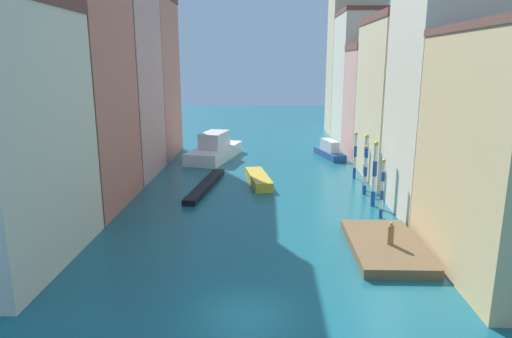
{
  "coord_description": "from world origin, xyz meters",
  "views": [
    {
      "loc": [
        0.87,
        -18.07,
        11.15
      ],
      "look_at": [
        -0.24,
        22.4,
        1.5
      ],
      "focal_mm": 31.48,
      "sensor_mm": 36.0,
      "label": 1
    }
  ],
  "objects_px": {
    "mooring_pole_0": "(382,188)",
    "mooring_pole_4": "(355,155)",
    "vaporetto_white": "(215,149)",
    "motorboat_1": "(258,179)",
    "person_on_dock": "(391,234)",
    "motorboat_0": "(329,151)",
    "mooring_pole_1": "(375,173)",
    "mooring_pole_2": "(366,170)",
    "mooring_pole_3": "(366,162)",
    "gondola_black": "(206,185)",
    "waterfront_dock": "(385,246)"
  },
  "relations": [
    {
      "from": "mooring_pole_1",
      "to": "mooring_pole_2",
      "type": "height_order",
      "value": "mooring_pole_1"
    },
    {
      "from": "mooring_pole_3",
      "to": "waterfront_dock",
      "type": "bearing_deg",
      "value": -96.3
    },
    {
      "from": "waterfront_dock",
      "to": "motorboat_0",
      "type": "height_order",
      "value": "motorboat_0"
    },
    {
      "from": "mooring_pole_4",
      "to": "gondola_black",
      "type": "relative_size",
      "value": 0.42
    },
    {
      "from": "mooring_pole_1",
      "to": "gondola_black",
      "type": "relative_size",
      "value": 0.48
    },
    {
      "from": "person_on_dock",
      "to": "mooring_pole_2",
      "type": "bearing_deg",
      "value": 85.23
    },
    {
      "from": "waterfront_dock",
      "to": "mooring_pole_0",
      "type": "bearing_deg",
      "value": 78.93
    },
    {
      "from": "mooring_pole_3",
      "to": "motorboat_1",
      "type": "height_order",
      "value": "mooring_pole_3"
    },
    {
      "from": "mooring_pole_4",
      "to": "vaporetto_white",
      "type": "height_order",
      "value": "mooring_pole_4"
    },
    {
      "from": "motorboat_1",
      "to": "mooring_pole_3",
      "type": "bearing_deg",
      "value": -12.48
    },
    {
      "from": "motorboat_0",
      "to": "waterfront_dock",
      "type": "bearing_deg",
      "value": -90.5
    },
    {
      "from": "person_on_dock",
      "to": "gondola_black",
      "type": "relative_size",
      "value": 0.13
    },
    {
      "from": "waterfront_dock",
      "to": "mooring_pole_2",
      "type": "height_order",
      "value": "mooring_pole_2"
    },
    {
      "from": "person_on_dock",
      "to": "waterfront_dock",
      "type": "bearing_deg",
      "value": 115.39
    },
    {
      "from": "waterfront_dock",
      "to": "mooring_pole_4",
      "type": "height_order",
      "value": "mooring_pole_4"
    },
    {
      "from": "mooring_pole_2",
      "to": "vaporetto_white",
      "type": "xyz_separation_m",
      "value": [
        -14.68,
        14.47,
        -1.09
      ]
    },
    {
      "from": "mooring_pole_1",
      "to": "motorboat_1",
      "type": "height_order",
      "value": "mooring_pole_1"
    },
    {
      "from": "person_on_dock",
      "to": "mooring_pole_1",
      "type": "relative_size",
      "value": 0.27
    },
    {
      "from": "vaporetto_white",
      "to": "mooring_pole_0",
      "type": "bearing_deg",
      "value": -54.49
    },
    {
      "from": "mooring_pole_0",
      "to": "mooring_pole_4",
      "type": "distance_m",
      "value": 11.61
    },
    {
      "from": "mooring_pole_1",
      "to": "waterfront_dock",
      "type": "bearing_deg",
      "value": -97.9
    },
    {
      "from": "person_on_dock",
      "to": "mooring_pole_0",
      "type": "bearing_deg",
      "value": 81.21
    },
    {
      "from": "mooring_pole_1",
      "to": "gondola_black",
      "type": "xyz_separation_m",
      "value": [
        -14.03,
        4.79,
        -2.41
      ]
    },
    {
      "from": "motorboat_1",
      "to": "waterfront_dock",
      "type": "bearing_deg",
      "value": -62.2
    },
    {
      "from": "waterfront_dock",
      "to": "mooring_pole_4",
      "type": "xyz_separation_m",
      "value": [
        1.35,
        17.48,
        2.06
      ]
    },
    {
      "from": "waterfront_dock",
      "to": "mooring_pole_0",
      "type": "height_order",
      "value": "mooring_pole_0"
    },
    {
      "from": "mooring_pole_1",
      "to": "mooring_pole_2",
      "type": "relative_size",
      "value": 1.2
    },
    {
      "from": "person_on_dock",
      "to": "mooring_pole_1",
      "type": "xyz_separation_m",
      "value": [
        1.03,
        9.11,
        1.45
      ]
    },
    {
      "from": "person_on_dock",
      "to": "mooring_pole_4",
      "type": "xyz_separation_m",
      "value": [
        1.17,
        17.87,
        1.13
      ]
    },
    {
      "from": "mooring_pole_2",
      "to": "gondola_black",
      "type": "height_order",
      "value": "mooring_pole_2"
    },
    {
      "from": "mooring_pole_3",
      "to": "motorboat_0",
      "type": "bearing_deg",
      "value": 94.8
    },
    {
      "from": "motorboat_0",
      "to": "mooring_pole_3",
      "type": "bearing_deg",
      "value": -85.2
    },
    {
      "from": "vaporetto_white",
      "to": "motorboat_0",
      "type": "height_order",
      "value": "vaporetto_white"
    },
    {
      "from": "waterfront_dock",
      "to": "vaporetto_white",
      "type": "relative_size",
      "value": 0.73
    },
    {
      "from": "motorboat_0",
      "to": "motorboat_1",
      "type": "distance_m",
      "value": 14.88
    },
    {
      "from": "gondola_black",
      "to": "vaporetto_white",
      "type": "bearing_deg",
      "value": 92.9
    },
    {
      "from": "vaporetto_white",
      "to": "motorboat_0",
      "type": "bearing_deg",
      "value": 5.21
    },
    {
      "from": "vaporetto_white",
      "to": "motorboat_1",
      "type": "xyz_separation_m",
      "value": [
        5.42,
        -11.1,
        -0.69
      ]
    },
    {
      "from": "motorboat_0",
      "to": "mooring_pole_1",
      "type": "bearing_deg",
      "value": -87.06
    },
    {
      "from": "person_on_dock",
      "to": "vaporetto_white",
      "type": "distance_m",
      "value": 30.04
    },
    {
      "from": "mooring_pole_0",
      "to": "mooring_pole_2",
      "type": "bearing_deg",
      "value": 89.45
    },
    {
      "from": "person_on_dock",
      "to": "gondola_black",
      "type": "height_order",
      "value": "person_on_dock"
    },
    {
      "from": "mooring_pole_2",
      "to": "vaporetto_white",
      "type": "height_order",
      "value": "mooring_pole_2"
    },
    {
      "from": "mooring_pole_4",
      "to": "motorboat_1",
      "type": "relative_size",
      "value": 0.67
    },
    {
      "from": "mooring_pole_2",
      "to": "motorboat_0",
      "type": "height_order",
      "value": "mooring_pole_2"
    },
    {
      "from": "person_on_dock",
      "to": "motorboat_1",
      "type": "distance_m",
      "value": 17.7
    },
    {
      "from": "person_on_dock",
      "to": "mooring_pole_1",
      "type": "height_order",
      "value": "mooring_pole_1"
    },
    {
      "from": "waterfront_dock",
      "to": "motorboat_0",
      "type": "relative_size",
      "value": 1.17
    },
    {
      "from": "mooring_pole_4",
      "to": "mooring_pole_1",
      "type": "bearing_deg",
      "value": -90.92
    },
    {
      "from": "waterfront_dock",
      "to": "vaporetto_white",
      "type": "xyz_separation_m",
      "value": [
        -13.47,
        26.37,
        0.84
      ]
    }
  ]
}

